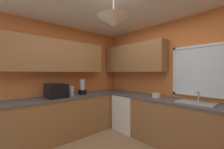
{
  "coord_description": "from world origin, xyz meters",
  "views": [
    {
      "loc": [
        1.41,
        -1.28,
        1.43
      ],
      "look_at": [
        -0.54,
        0.45,
        1.4
      ],
      "focal_mm": 22.19,
      "sensor_mm": 36.0,
      "label": 1
    }
  ],
  "objects": [
    {
      "name": "kettle",
      "position": [
        -1.55,
        0.11,
        1.02
      ],
      "size": [
        0.11,
        0.11,
        0.22
      ],
      "primitive_type": "cylinder",
      "color": "#B7B7BC",
      "rests_on": "counter_run_left"
    },
    {
      "name": "dishwasher",
      "position": [
        -0.91,
        1.34,
        0.43
      ],
      "size": [
        0.6,
        0.6,
        0.86
      ],
      "primitive_type": "cube",
      "color": "white",
      "rests_on": "ground_plane"
    },
    {
      "name": "sink_assembly",
      "position": [
        0.59,
        1.38,
        0.92
      ],
      "size": [
        0.58,
        0.4,
        0.19
      ],
      "color": "#9EA0A5",
      "rests_on": "counter_run_back"
    },
    {
      "name": "bowl",
      "position": [
        -0.16,
        1.37,
        0.95
      ],
      "size": [
        0.18,
        0.18,
        0.09
      ],
      "primitive_type": "cylinder",
      "color": "beige",
      "rests_on": "counter_run_back"
    },
    {
      "name": "counter_run_back",
      "position": [
        0.21,
        1.37,
        0.45
      ],
      "size": [
        2.96,
        0.65,
        0.91
      ],
      "color": "olive",
      "rests_on": "ground_plane"
    },
    {
      "name": "blender_appliance",
      "position": [
        -1.57,
        0.4,
        1.07
      ],
      "size": [
        0.15,
        0.15,
        0.36
      ],
      "color": "black",
      "rests_on": "counter_run_left"
    },
    {
      "name": "counter_run_left",
      "position": [
        -1.57,
        0.0,
        0.45
      ],
      "size": [
        0.65,
        3.09,
        0.91
      ],
      "color": "olive",
      "rests_on": "ground_plane"
    },
    {
      "name": "microwave",
      "position": [
        -1.57,
        -0.23,
        1.05
      ],
      "size": [
        0.48,
        0.36,
        0.29
      ],
      "primitive_type": "cube",
      "color": "black",
      "rests_on": "counter_run_left"
    },
    {
      "name": "room_shell",
      "position": [
        -0.37,
        0.46,
        1.73
      ],
      "size": [
        3.87,
        3.48,
        2.61
      ],
      "color": "#D17238",
      "rests_on": "ground_plane"
    }
  ]
}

